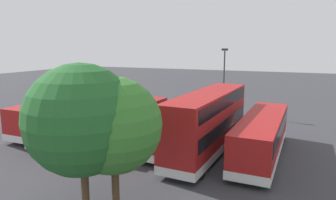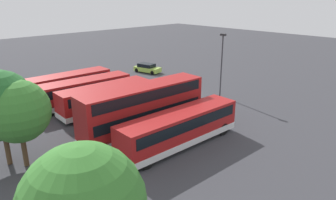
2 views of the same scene
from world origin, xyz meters
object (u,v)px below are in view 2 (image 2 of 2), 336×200
(bus_single_deck_third, at_px, (128,106))
(bus_single_deck_fourth, at_px, (105,97))
(bus_single_deck_sixth, at_px, (70,84))
(waste_bin_yellow, at_px, (178,83))
(bus_single_deck_near_end, at_px, (180,127))
(bus_single_deck_fifth, at_px, (82,91))
(car_hatchback_silver, at_px, (147,68))
(lamp_post_tall, at_px, (222,60))
(bus_double_decker_second, at_px, (144,109))

(bus_single_deck_third, distance_m, bus_single_deck_fourth, 3.82)
(bus_single_deck_sixth, xyz_separation_m, waste_bin_yellow, (-5.69, -13.02, -1.14))
(bus_single_deck_near_end, bearing_deg, waste_bin_yellow, -45.05)
(bus_single_deck_fifth, relative_size, car_hatchback_silver, 2.47)
(lamp_post_tall, distance_m, waste_bin_yellow, 7.81)
(bus_single_deck_fourth, bearing_deg, waste_bin_yellow, -83.15)
(bus_single_deck_fourth, distance_m, waste_bin_yellow, 12.78)
(car_hatchback_silver, relative_size, waste_bin_yellow, 4.86)
(bus_single_deck_third, xyz_separation_m, bus_single_deck_sixth, (11.03, 0.55, -0.00))
(lamp_post_tall, relative_size, waste_bin_yellow, 8.05)
(bus_single_deck_fourth, height_order, car_hatchback_silver, bus_single_deck_fourth)
(bus_single_deck_fourth, bearing_deg, bus_single_deck_near_end, -179.35)
(bus_single_deck_sixth, bearing_deg, waste_bin_yellow, -113.61)
(bus_single_deck_fourth, xyz_separation_m, lamp_post_tall, (-5.15, -13.23, 2.88))
(lamp_post_tall, bearing_deg, bus_single_deck_sixth, 47.74)
(bus_double_decker_second, bearing_deg, car_hatchback_silver, -40.73)
(bus_single_deck_fourth, xyz_separation_m, car_hatchback_silver, (10.55, -14.68, -0.92))
(bus_double_decker_second, xyz_separation_m, car_hatchback_silver, (17.77, -15.30, -1.75))
(bus_double_decker_second, relative_size, bus_single_deck_fourth, 1.19)
(bus_double_decker_second, distance_m, bus_single_deck_sixth, 14.45)
(car_hatchback_silver, height_order, waste_bin_yellow, car_hatchback_silver)
(bus_double_decker_second, height_order, bus_single_deck_fifth, bus_double_decker_second)
(bus_single_deck_third, relative_size, car_hatchback_silver, 2.26)
(bus_single_deck_sixth, distance_m, waste_bin_yellow, 14.26)
(bus_double_decker_second, distance_m, lamp_post_tall, 14.15)
(bus_single_deck_third, bearing_deg, lamp_post_tall, -95.83)
(bus_double_decker_second, bearing_deg, bus_single_deck_fifth, 0.31)
(bus_single_deck_fifth, bearing_deg, bus_double_decker_second, -179.69)
(bus_single_deck_near_end, bearing_deg, car_hatchback_silver, -34.06)
(bus_single_deck_near_end, bearing_deg, bus_single_deck_fifth, 3.16)
(bus_single_deck_near_end, bearing_deg, lamp_post_tall, -66.03)
(bus_single_deck_near_end, height_order, bus_single_deck_fifth, same)
(lamp_post_tall, bearing_deg, waste_bin_yellow, 5.01)
(bus_single_deck_fourth, bearing_deg, lamp_post_tall, -111.28)
(car_hatchback_silver, bearing_deg, waste_bin_yellow, 167.30)
(bus_single_deck_fifth, height_order, bus_single_deck_sixth, same)
(bus_single_deck_third, height_order, lamp_post_tall, lamp_post_tall)
(waste_bin_yellow, bearing_deg, bus_single_deck_third, 113.17)
(bus_single_deck_fourth, bearing_deg, bus_single_deck_sixth, 3.01)
(bus_single_deck_sixth, height_order, waste_bin_yellow, bus_single_deck_sixth)
(lamp_post_tall, xyz_separation_m, waste_bin_yellow, (6.67, 0.58, -4.02))
(bus_double_decker_second, xyz_separation_m, lamp_post_tall, (2.06, -13.85, 2.04))
(bus_single_deck_near_end, bearing_deg, bus_single_deck_third, -0.34)
(lamp_post_tall, height_order, waste_bin_yellow, lamp_post_tall)
(bus_single_deck_fourth, bearing_deg, bus_single_deck_third, -177.48)
(bus_single_deck_fourth, distance_m, lamp_post_tall, 14.48)
(bus_double_decker_second, bearing_deg, bus_single_deck_sixth, -0.96)
(waste_bin_yellow, bearing_deg, bus_single_deck_fourth, 96.85)
(bus_single_deck_near_end, height_order, lamp_post_tall, lamp_post_tall)
(bus_single_deck_third, height_order, bus_single_deck_fifth, same)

